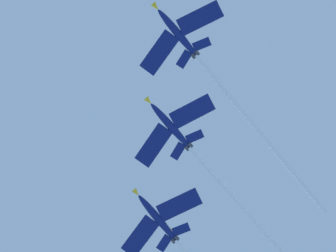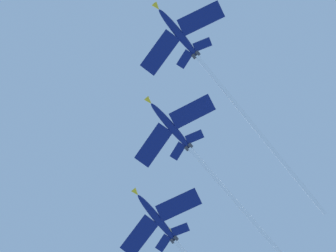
{
  "view_description": "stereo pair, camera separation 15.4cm",
  "coord_description": "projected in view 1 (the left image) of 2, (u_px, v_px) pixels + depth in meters",
  "views": [
    {
      "loc": [
        -23.33,
        11.92,
        1.8
      ],
      "look_at": [
        -7.11,
        22.05,
        105.88
      ],
      "focal_mm": 55.55,
      "sensor_mm": 36.0,
      "label": 1
    },
    {
      "loc": [
        -23.41,
        12.05,
        1.8
      ],
      "look_at": [
        -7.11,
        22.05,
        105.88
      ],
      "focal_mm": 55.55,
      "sensor_mm": 36.0,
      "label": 2
    }
  ],
  "objects": [
    {
      "name": "jet_lead",
      "position": [
        211.0,
        74.0,
        104.07
      ],
      "size": [
        53.49,
        20.0,
        9.59
      ],
      "color": "navy"
    },
    {
      "name": "jet_second",
      "position": [
        205.0,
        165.0,
        106.36
      ],
      "size": [
        50.54,
        19.9,
        9.09
      ],
      "color": "navy"
    }
  ]
}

